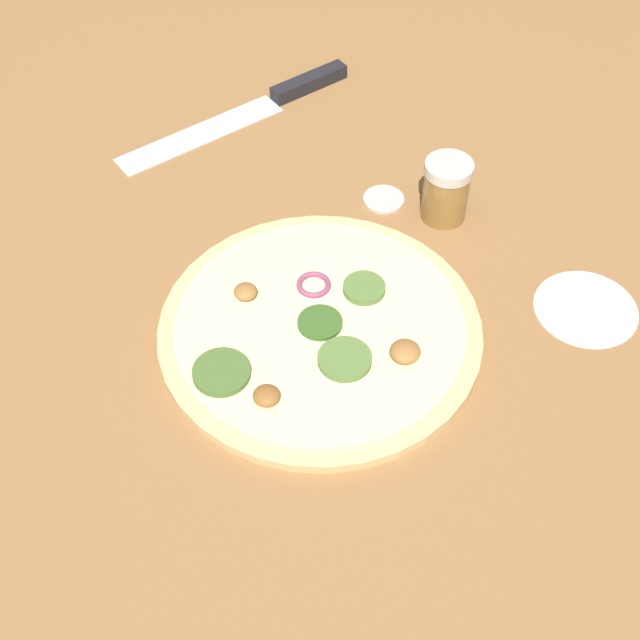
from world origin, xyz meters
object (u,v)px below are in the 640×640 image
object	(u,v)px
knife	(272,100)
pizza	(319,330)
loose_cap	(384,198)
spice_jar	(446,190)

from	to	relation	value
knife	pizza	bearing A→B (deg)	63.07
pizza	loose_cap	distance (m)	0.21
pizza	spice_jar	distance (m)	0.22
loose_cap	spice_jar	bearing A→B (deg)	-90.34
pizza	knife	bearing A→B (deg)	29.23
knife	loose_cap	xyz separation A→B (m)	(-0.12, -0.19, -0.00)
pizza	knife	world-z (taller)	pizza
spice_jar	loose_cap	world-z (taller)	spice_jar
loose_cap	knife	bearing A→B (deg)	56.40
spice_jar	loose_cap	size ratio (longest dim) A/B	1.57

